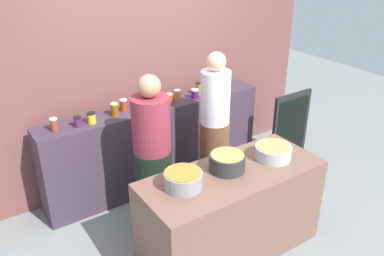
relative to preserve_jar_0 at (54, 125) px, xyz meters
The scene contains 24 objects.
ground 1.91m from the preserve_jar_0, 43.82° to the right, with size 12.00×12.00×0.00m, color gray.
storefront_wall 1.25m from the preserve_jar_0, 17.91° to the left, with size 4.80×0.12×3.00m, color brown.
display_shelf 1.27m from the preserve_jar_0, ahead, with size 2.70×0.36×1.03m, color #3D2E3F.
prep_table 1.91m from the preserve_jar_0, 50.78° to the right, with size 1.70×0.70×0.88m, color brown.
preserve_jar_0 is the anchor object (origin of this frame).
preserve_jar_1 0.23m from the preserve_jar_0, ahead, with size 0.08×0.08×0.11m.
preserve_jar_2 0.37m from the preserve_jar_0, ahead, with size 0.09×0.09×0.11m.
preserve_jar_3 0.65m from the preserve_jar_0, ahead, with size 0.08×0.08×0.14m.
preserve_jar_4 0.78m from the preserve_jar_0, ahead, with size 0.08×0.08×0.13m.
preserve_jar_5 0.95m from the preserve_jar_0, ahead, with size 0.07×0.07×0.14m.
preserve_jar_6 1.05m from the preserve_jar_0, ahead, with size 0.07×0.07×0.12m.
preserve_jar_7 1.18m from the preserve_jar_0, ahead, with size 0.07×0.07×0.13m.
preserve_jar_8 1.28m from the preserve_jar_0, ahead, with size 0.08×0.08×0.13m.
preserve_jar_9 1.43m from the preserve_jar_0, ahead, with size 0.08×0.08×0.12m.
preserve_jar_10 1.63m from the preserve_jar_0, ahead, with size 0.09×0.09×0.11m.
preserve_jar_11 1.74m from the preserve_jar_0, ahead, with size 0.07×0.07×0.14m.
preserve_jar_12 1.90m from the preserve_jar_0, ahead, with size 0.09×0.09×0.11m.
preserve_jar_13 2.08m from the preserve_jar_0, ahead, with size 0.08×0.08×0.10m.
cooking_pot_left 1.48m from the preserve_jar_0, 64.08° to the right, with size 0.32×0.32×0.14m.
cooking_pot_center 1.73m from the preserve_jar_0, 49.69° to the right, with size 0.32×0.32×0.16m.
cooking_pot_right 2.13m from the preserve_jar_0, 40.95° to the right, with size 0.34×0.34×0.13m.
cook_with_tongs 1.04m from the preserve_jar_0, 43.16° to the right, with size 0.38×0.38×1.66m.
cook_in_cap 1.67m from the preserve_jar_0, 19.70° to the right, with size 0.33×0.33×1.71m.
chalkboard_sign 2.91m from the preserve_jar_0, 10.64° to the right, with size 0.60×0.05×0.99m.
Camera 1 is at (-1.99, -2.63, 2.80)m, focal length 37.92 mm.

